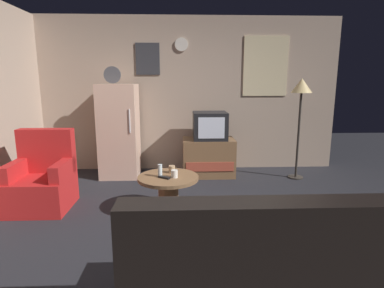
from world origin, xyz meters
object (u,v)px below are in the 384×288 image
(remote_control, at_px, (164,177))
(fridge, at_px, (119,131))
(armchair, at_px, (43,181))
(crt_tv, at_px, (210,126))
(mug_ceramic_white, at_px, (174,174))
(mug_ceramic_tan, at_px, (172,169))
(standing_lamp, at_px, (301,93))
(couch, at_px, (257,276))
(wine_glass, at_px, (160,171))
(coffee_table, at_px, (168,194))
(tv_stand, at_px, (209,157))

(remote_control, bearing_deg, fridge, 150.66)
(fridge, height_order, armchair, fridge)
(remote_control, height_order, armchair, armchair)
(fridge, relative_size, crt_tv, 3.28)
(mug_ceramic_white, distance_m, mug_ceramic_tan, 0.19)
(standing_lamp, distance_m, couch, 3.49)
(fridge, distance_m, armchair, 1.54)
(standing_lamp, bearing_deg, crt_tv, 171.71)
(armchair, bearing_deg, mug_ceramic_white, -9.74)
(crt_tv, relative_size, wine_glass, 3.60)
(wine_glass, xyz_separation_m, mug_ceramic_white, (0.17, -0.04, -0.03))
(mug_ceramic_white, bearing_deg, fridge, 120.11)
(wine_glass, bearing_deg, remote_control, -52.23)
(coffee_table, bearing_deg, mug_ceramic_tan, 72.99)
(wine_glass, relative_size, couch, 0.09)
(mug_ceramic_tan, xyz_separation_m, armchair, (-1.60, 0.09, -0.16))
(fridge, xyz_separation_m, couch, (1.48, -3.27, -0.44))
(couch, bearing_deg, standing_lamp, 65.36)
(fridge, distance_m, couch, 3.62)
(tv_stand, distance_m, mug_ceramic_white, 1.64)
(wine_glass, relative_size, armchair, 0.16)
(coffee_table, height_order, couch, couch)
(mug_ceramic_white, relative_size, mug_ceramic_tan, 1.00)
(fridge, height_order, standing_lamp, fridge)
(remote_control, xyz_separation_m, couch, (0.68, -1.67, -0.15))
(mug_ceramic_tan, distance_m, remote_control, 0.23)
(wine_glass, bearing_deg, fridge, 115.89)
(mug_ceramic_white, xyz_separation_m, remote_control, (-0.12, -0.02, -0.03))
(tv_stand, relative_size, couch, 0.49)
(mug_ceramic_white, xyz_separation_m, mug_ceramic_tan, (-0.03, 0.19, 0.00))
(coffee_table, bearing_deg, wine_glass, -171.94)
(mug_ceramic_white, relative_size, remote_control, 0.60)
(wine_glass, relative_size, mug_ceramic_tan, 1.67)
(crt_tv, distance_m, couch, 3.27)
(couch, bearing_deg, crt_tv, 90.09)
(standing_lamp, height_order, couch, standing_lamp)
(crt_tv, xyz_separation_m, standing_lamp, (1.39, -0.20, 0.52))
(fridge, distance_m, mug_ceramic_tan, 1.67)
(coffee_table, relative_size, couch, 0.42)
(remote_control, bearing_deg, tv_stand, 101.31)
(tv_stand, bearing_deg, coffee_table, -112.56)
(tv_stand, distance_m, wine_glass, 1.67)
(tv_stand, relative_size, crt_tv, 1.56)
(crt_tv, distance_m, wine_glass, 1.69)
(standing_lamp, xyz_separation_m, coffee_table, (-2.02, -1.28, -1.13))
(fridge, bearing_deg, mug_ceramic_white, -59.89)
(mug_ceramic_tan, bearing_deg, fridge, 122.37)
(wine_glass, bearing_deg, mug_ceramic_tan, 47.90)
(wine_glass, distance_m, couch, 1.89)
(remote_control, bearing_deg, coffee_table, 94.55)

